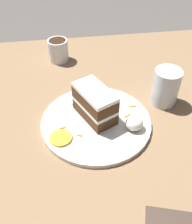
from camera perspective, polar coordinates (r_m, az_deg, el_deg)
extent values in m
plane|color=#4C4742|center=(0.75, 1.63, -5.53)|extent=(6.00, 6.00, 0.00)
cube|color=#846647|center=(0.74, 1.66, -4.63)|extent=(0.98, 1.09, 0.03)
cylinder|color=silver|center=(0.73, 0.00, -2.20)|extent=(0.31, 0.31, 0.01)
cube|color=#4C2D19|center=(0.73, -0.26, 0.19)|extent=(0.12, 0.15, 0.03)
cube|color=white|center=(0.71, -0.26, 1.53)|extent=(0.12, 0.15, 0.01)
cube|color=#4C2D19|center=(0.70, -0.27, 2.93)|extent=(0.12, 0.15, 0.03)
cube|color=white|center=(0.69, -0.27, 4.40)|extent=(0.12, 0.15, 0.01)
ellipsoid|color=white|center=(0.70, 8.36, -2.48)|extent=(0.05, 0.04, 0.04)
cylinder|color=orange|center=(0.68, -7.67, -5.62)|extent=(0.06, 0.06, 0.01)
cube|color=orange|center=(0.81, 1.92, 3.72)|extent=(0.01, 0.01, 0.00)
cube|color=orange|center=(0.81, 0.94, 3.69)|extent=(0.03, 0.01, 0.00)
cube|color=orange|center=(0.78, 7.99, 1.23)|extent=(0.02, 0.00, 0.00)
cube|color=orange|center=(0.71, -7.29, -3.42)|extent=(0.02, 0.01, 0.00)
cube|color=orange|center=(0.69, -3.59, -5.11)|extent=(0.01, 0.01, 0.00)
cube|color=orange|center=(0.78, -4.96, 1.69)|extent=(0.01, 0.00, 0.00)
cube|color=orange|center=(0.74, 6.77, -0.83)|extent=(0.02, 0.01, 0.00)
cylinder|color=silver|center=(0.80, 14.94, 5.25)|extent=(0.08, 0.08, 0.11)
cylinder|color=silver|center=(0.82, 14.49, 3.24)|extent=(0.07, 0.07, 0.04)
cylinder|color=white|center=(0.99, -8.22, 13.13)|extent=(0.07, 0.07, 0.08)
cylinder|color=#382314|center=(0.98, -8.42, 14.86)|extent=(0.06, 0.06, 0.01)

